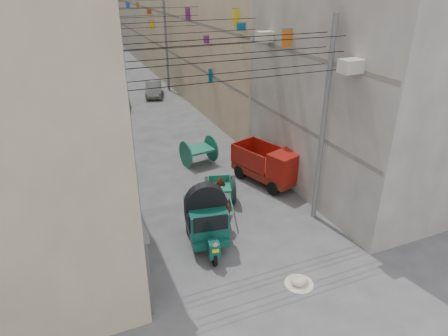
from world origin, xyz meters
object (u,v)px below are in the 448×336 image
auto_rickshaw (206,217)px  mini_truck (272,168)px  feed_sack (299,280)px  distant_car_green (106,63)px  distant_car_white (119,104)px  tonga_cart (220,190)px  horse (224,205)px  second_cart (199,151)px  distant_car_grey (154,89)px

auto_rickshaw → mini_truck: (4.48, 3.06, -0.19)m
auto_rickshaw → mini_truck: bearing=43.5°
feed_sack → distant_car_green: 36.91m
auto_rickshaw → distant_car_white: bearing=100.3°
mini_truck → feed_sack: size_ratio=6.23×
auto_rickshaw → distant_car_white: 17.23m
tonga_cart → horse: 1.60m
second_cart → horse: 5.80m
auto_rickshaw → horse: 1.51m
feed_sack → distant_car_grey: (1.15, 24.09, 0.44)m
distant_car_white → distant_car_grey: (3.47, 3.54, -0.07)m
second_cart → distant_car_green: second_cart is taller
tonga_cart → feed_sack: (0.40, -5.81, -0.50)m
second_cart → feed_sack: 10.03m
horse → distant_car_grey: 19.91m
second_cart → feed_sack: size_ratio=3.06×
horse → distant_car_grey: bearing=-96.1°
tonga_cart → mini_truck: mini_truck is taller
mini_truck → horse: mini_truck is taller
auto_rickshaw → feed_sack: auto_rickshaw is taller
tonga_cart → second_cart: 4.23m
second_cart → feed_sack: second_cart is taller
tonga_cart → second_cart: size_ratio=1.62×
distant_car_white → second_cart: bearing=116.0°
distant_car_grey → horse: bearing=-80.6°
auto_rickshaw → distant_car_grey: size_ratio=0.77×
horse → distant_car_green: bearing=-90.3°
tonga_cart → distant_car_grey: (1.55, 18.28, -0.06)m
second_cart → distant_car_green: bearing=83.4°
auto_rickshaw → tonga_cart: (1.58, 2.48, -0.46)m
auto_rickshaw → second_cart: bearing=81.9°
auto_rickshaw → distant_car_white: auto_rickshaw is taller
second_cart → distant_car_green: (-1.01, 26.89, -0.21)m
feed_sack → horse: 4.42m
auto_rickshaw → feed_sack: bearing=-50.2°
distant_car_grey → mini_truck: bearing=-70.5°
distant_car_grey → distant_car_green: 12.97m
distant_car_grey → distant_car_green: size_ratio=0.94×
second_cart → feed_sack: (-0.11, -10.01, -0.61)m
second_cart → distant_car_white: 10.82m
tonga_cart → distant_car_green: bearing=108.3°
tonga_cart → feed_sack: tonga_cart is taller
tonga_cart → distant_car_green: (-0.50, 31.09, -0.09)m
mini_truck → second_cart: size_ratio=2.04×
feed_sack → auto_rickshaw: bearing=120.6°
tonga_cart → distant_car_grey: tonga_cart is taller
horse → distant_car_white: (-1.46, 16.26, -0.16)m
distant_car_green → distant_car_grey: bearing=118.5°
tonga_cart → distant_car_white: (-1.91, 14.74, 0.02)m
auto_rickshaw → distant_car_green: size_ratio=0.72×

